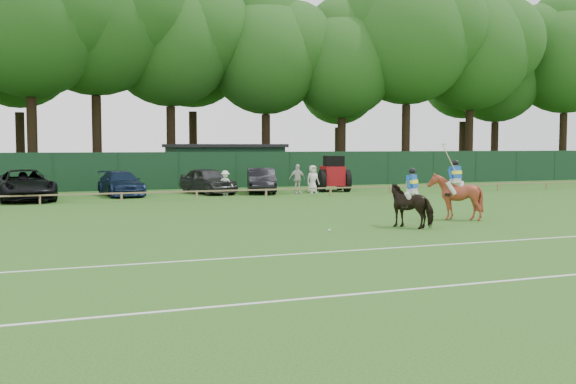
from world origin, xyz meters
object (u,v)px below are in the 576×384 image
horse_dark (412,206)px  spectator_mid (297,179)px  hatch_grey (208,181)px  utility_shed (225,165)px  spectator_left (225,183)px  spectator_right (313,179)px  sedan_navy (121,184)px  estate_black (261,180)px  horse_chestnut (455,196)px  tractor (333,175)px  polo_ball (329,230)px  suv_black (24,185)px

horse_dark → spectator_mid: (2.47, 17.13, 0.12)m
horse_dark → hatch_grey: (-2.62, 19.06, 0.02)m
hatch_grey → spectator_mid: bearing=-35.2°
hatch_grey → utility_shed: (3.30, 7.84, 0.74)m
spectator_left → spectator_right: bearing=8.0°
sedan_navy → estate_black: 8.45m
horse_chestnut → estate_black: size_ratio=0.40×
horse_dark → sedan_navy: 20.72m
horse_chestnut → tractor: size_ratio=0.61×
horse_chestnut → tractor: tractor is taller
horse_chestnut → utility_shed: utility_shed is taller
utility_shed → estate_black: bearing=-90.3°
horse_chestnut → spectator_mid: bearing=-97.2°
sedan_navy → tractor: size_ratio=1.63×
tractor → estate_black: bearing=-170.8°
tractor → spectator_left: bearing=-158.6°
spectator_left → horse_chestnut: bearing=-65.1°
spectator_mid → estate_black: bearing=139.3°
polo_ball → spectator_left: bearing=86.0°
sedan_navy → spectator_right: size_ratio=2.87×
suv_black → utility_shed: utility_shed is taller
polo_ball → utility_shed: size_ratio=0.01×
spectator_right → utility_shed: 10.19m
hatch_grey → polo_ball: 19.15m
estate_black → spectator_mid: bearing=-21.1°
spectator_right → horse_chestnut: bearing=-100.5°
sedan_navy → utility_shed: (8.47, 7.71, 0.82)m
spectator_left → tractor: 7.59m
horse_chestnut → estate_black: bearing=-91.2°
horse_chestnut → sedan_navy: (-10.66, 17.75, -0.21)m
estate_black → spectator_mid: 2.31m
spectator_left → spectator_right: spectator_right is taller
polo_ball → spectator_mid: bearing=71.5°
sedan_navy → estate_black: (8.42, -0.67, 0.05)m
suv_black → sedan_navy: bearing=9.8°
horse_dark → utility_shed: utility_shed is taller
horse_chestnut → estate_black: 17.22m
utility_shed → tractor: 9.86m
horse_dark → suv_black: bearing=-86.2°
estate_black → polo_ball: (-3.91, -18.58, -0.73)m
suv_black → hatch_grey: (10.41, 1.43, -0.03)m
horse_dark → suv_black: size_ratio=0.31×
horse_chestnut → estate_black: (-2.24, 17.08, -0.16)m
horse_dark → hatch_grey: hatch_grey is taller
horse_dark → estate_black: (0.63, 18.52, -0.01)m
horse_chestnut → spectator_left: 16.40m
polo_ball → suv_black: bearing=118.9°
polo_ball → spectator_right: bearing=68.4°
spectator_left → spectator_right: size_ratio=0.85×
sedan_navy → spectator_mid: 10.48m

